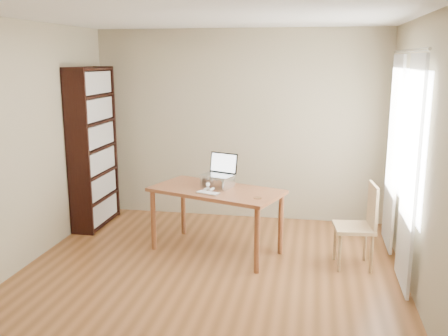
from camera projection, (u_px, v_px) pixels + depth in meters
room at (206, 156)px, 4.71m from camera, size 4.04×4.54×2.64m
bookshelf at (93, 148)px, 6.57m from camera, size 0.30×0.90×2.10m
curtains at (401, 161)px, 5.16m from camera, size 0.03×1.90×2.25m
desk at (216, 197)px, 5.69m from camera, size 1.63×1.18×0.75m
laptop_stand at (218, 180)px, 5.73m from camera, size 0.32×0.25×0.13m
laptop at (219, 170)px, 5.77m from camera, size 0.41×0.40×0.25m
keyboard at (208, 193)px, 5.47m from camera, size 0.29×0.19×0.02m
coaster at (258, 198)px, 5.30m from camera, size 0.09×0.09×0.01m
cat at (216, 181)px, 5.77m from camera, size 0.26×0.49×0.16m
chair at (361, 223)px, 5.29m from camera, size 0.45×0.45×0.92m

